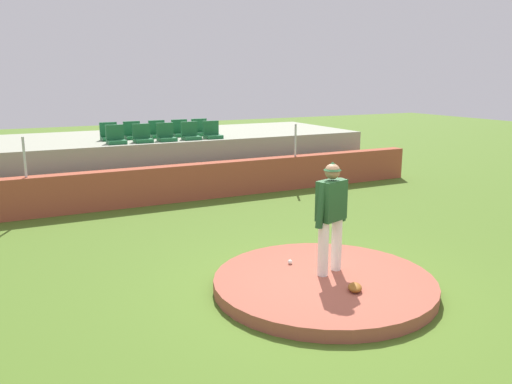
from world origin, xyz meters
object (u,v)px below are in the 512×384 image
Objects in this scene: stadium_chair_2 at (166,135)px; pitcher at (331,209)px; stadium_chair_0 at (116,138)px; stadium_chair_3 at (190,134)px; stadium_chair_4 at (212,133)px; stadium_chair_7 at (158,132)px; stadium_chair_1 at (142,137)px; stadium_chair_9 at (200,130)px; stadium_chair_5 at (109,135)px; stadium_chair_8 at (181,131)px; baseball at (290,262)px; stadium_chair_6 at (133,133)px; fielding_glove at (355,287)px.

pitcher is at bearing 91.57° from stadium_chair_2.
stadium_chair_0 is 2.13m from stadium_chair_3.
stadium_chair_4 is 1.00× the size of stadium_chair_7.
stadium_chair_4 is at bearing -179.24° from stadium_chair_2.
pitcher is 7.82m from stadium_chair_1.
stadium_chair_7 is at bearing -0.02° from stadium_chair_9.
stadium_chair_7 is 1.00× the size of stadium_chair_9.
stadium_chair_5 is at bearing -17.41° from stadium_chair_4.
stadium_chair_2 is 1.00× the size of stadium_chair_8.
stadium_chair_6 is at bearing 94.00° from baseball.
pitcher reaches higher than stadium_chair_3.
baseball is 0.15× the size of stadium_chair_0.
fielding_glove is 8.65m from stadium_chair_2.
stadium_chair_2 is at bearing 2.15° from stadium_chair_3.
stadium_chair_2 reaches higher than fielding_glove.
stadium_chair_1 and stadium_chair_9 have the same top height.
stadium_chair_4 is 1.00× the size of stadium_chair_8.
pitcher reaches higher than stadium_chair_0.
stadium_chair_0 is at bearing -0.13° from stadium_chair_4.
stadium_chair_0 is at bearing 83.00° from pitcher.
stadium_chair_8 is (1.45, -0.00, 0.00)m from stadium_chair_6.
baseball is at bearing -135.46° from fielding_glove.
stadium_chair_2 and stadium_chair_8 have the same top height.
stadium_chair_9 is at bearing -88.71° from stadium_chair_4.
stadium_chair_5 is 1.00× the size of stadium_chair_6.
stadium_chair_1 is 2.26m from stadium_chair_9.
stadium_chair_9 is (2.10, 0.01, 0.00)m from stadium_chair_6.
baseball is 8.19m from stadium_chair_7.
stadium_chair_8 is at bearing -147.25° from stadium_chair_1.
stadium_chair_0 and stadium_chair_4 have the same top height.
pitcher is 5.95× the size of fielding_glove.
stadium_chair_9 is (1.17, 8.68, 0.40)m from pitcher.
baseball is 7.30m from stadium_chair_1.
stadium_chair_7 is (0.71, 0.92, 0.00)m from stadium_chair_1.
baseball is 0.15× the size of stadium_chair_7.
stadium_chair_1 is 1.68m from stadium_chair_8.
stadium_chair_1 is at bearing 77.85° from pitcher.
stadium_chair_3 is (0.52, 7.78, 0.40)m from pitcher.
stadium_chair_6 reaches higher than baseball.
stadium_chair_0 and stadium_chair_9 have the same top height.
pitcher is at bearing 86.16° from stadium_chair_3.
stadium_chair_3 and stadium_chair_7 have the same top height.
stadium_chair_6 and stadium_chair_8 have the same top height.
pitcher is 8.69m from stadium_chair_7.
stadium_chair_3 is 1.00× the size of stadium_chair_7.
fielding_glove is 0.60× the size of stadium_chair_3.
stadium_chair_2 and stadium_chair_9 have the same top height.
baseball is 0.25× the size of fielding_glove.
stadium_chair_4 is 1.00× the size of stadium_chair_9.
stadium_chair_4 is 1.00× the size of stadium_chair_6.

